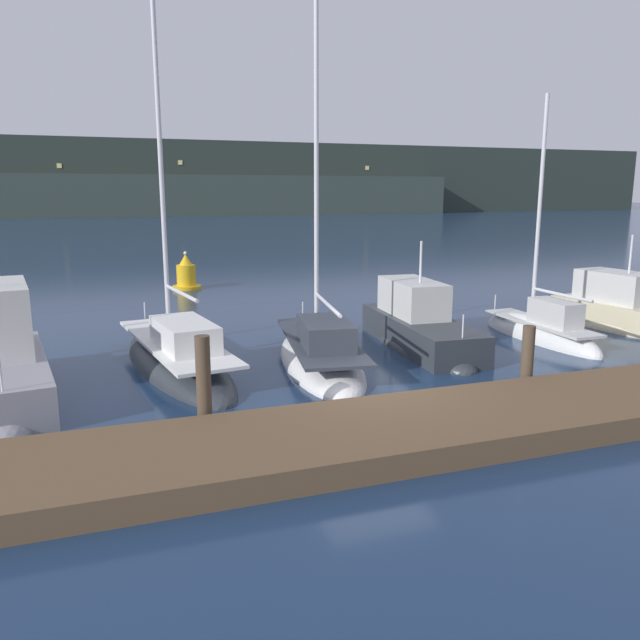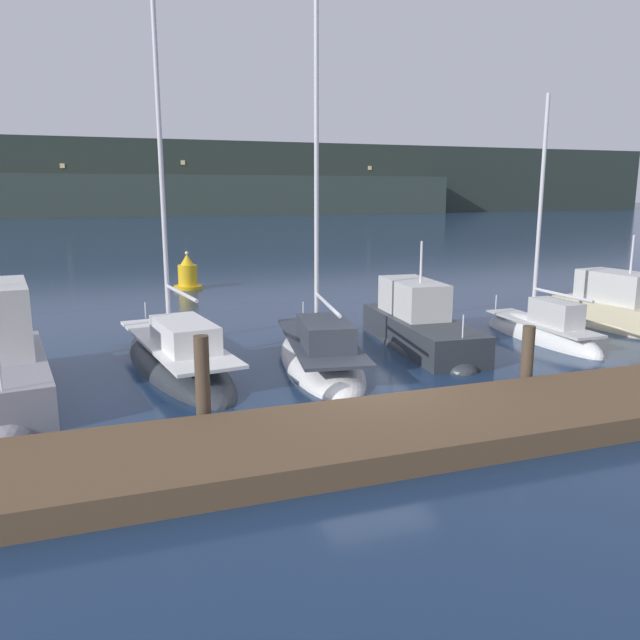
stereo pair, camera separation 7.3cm
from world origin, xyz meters
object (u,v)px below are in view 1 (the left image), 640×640
sailboat_berth_3 (177,362)px  sailboat_berth_6 (541,335)px  motorboat_berth_7 (625,319)px  motorboat_berth_2 (2,377)px  sailboat_berth_4 (320,358)px  channel_buoy (186,275)px  motorboat_berth_5 (419,335)px

sailboat_berth_3 → sailboat_berth_6: 10.97m
motorboat_berth_7 → motorboat_berth_2: bearing=-177.4°
sailboat_berth_4 → channel_buoy: bearing=96.3°
motorboat_berth_5 → sailboat_berth_6: sailboat_berth_6 is taller
motorboat_berth_5 → sailboat_berth_6: 4.00m
channel_buoy → motorboat_berth_2: bearing=-112.4°
motorboat_berth_5 → channel_buoy: (-4.96, 13.44, 0.28)m
motorboat_berth_2 → motorboat_berth_5: bearing=5.3°
sailboat_berth_4 → sailboat_berth_3: bearing=166.4°
motorboat_berth_2 → channel_buoy: bearing=67.6°
motorboat_berth_7 → channel_buoy: size_ratio=3.26×
sailboat_berth_4 → motorboat_berth_5: size_ratio=1.73×
motorboat_berth_2 → sailboat_berth_3: sailboat_berth_3 is taller
motorboat_berth_2 → motorboat_berth_5: (10.93, 1.01, -0.10)m
sailboat_berth_3 → motorboat_berth_5: (7.00, -0.01, 0.19)m
sailboat_berth_4 → channel_buoy: size_ratio=6.07×
sailboat_berth_3 → channel_buoy: 13.60m
sailboat_berth_6 → sailboat_berth_3: bearing=177.3°
sailboat_berth_3 → motorboat_berth_5: bearing=-0.1°
sailboat_berth_4 → motorboat_berth_5: 3.50m
sailboat_berth_4 → motorboat_berth_7: sailboat_berth_4 is taller
sailboat_berth_3 → sailboat_berth_6: size_ratio=1.27×
motorboat_berth_2 → channel_buoy: (5.97, 14.46, 0.18)m
motorboat_berth_2 → sailboat_berth_4: size_ratio=0.58×
sailboat_berth_3 → motorboat_berth_7: 14.63m
motorboat_berth_2 → sailboat_berth_6: size_ratio=0.78×
motorboat_berth_2 → sailboat_berth_3: 4.07m
motorboat_berth_2 → sailboat_berth_4: bearing=1.1°
motorboat_berth_5 → sailboat_berth_3: bearing=179.9°
motorboat_berth_2 → sailboat_berth_4: 7.55m
motorboat_berth_2 → sailboat_berth_6: bearing=2.0°
motorboat_berth_5 → motorboat_berth_7: motorboat_berth_7 is taller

